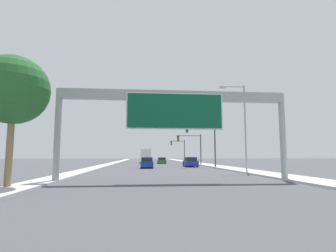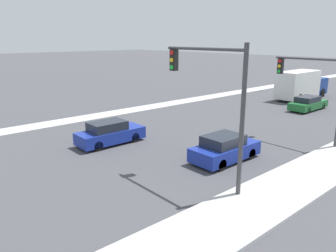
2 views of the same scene
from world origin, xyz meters
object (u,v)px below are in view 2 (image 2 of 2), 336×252
object	(u,v)px
traffic_light_near_intersection	(217,93)
truck_box_primary	(301,85)
traffic_light_mid_block	(318,84)
car_far_left	(308,103)
car_mid_right	(225,149)
car_mid_center	(110,133)

from	to	relation	value
traffic_light_near_intersection	truck_box_primary	bearing A→B (deg)	109.36
truck_box_primary	traffic_light_mid_block	size ratio (longest dim) A/B	1.42
car_far_left	traffic_light_mid_block	world-z (taller)	traffic_light_mid_block
car_mid_right	traffic_light_mid_block	world-z (taller)	traffic_light_mid_block
car_mid_right	truck_box_primary	bearing A→B (deg)	107.62
car_far_left	truck_box_primary	distance (m)	6.32
traffic_light_near_intersection	traffic_light_mid_block	xyz separation A→B (m)	(-0.12, 10.00, -0.52)
traffic_light_near_intersection	car_mid_right	bearing A→B (deg)	120.93
car_mid_right	truck_box_primary	world-z (taller)	truck_box_primary
car_mid_right	car_far_left	xyz separation A→B (m)	(-3.50, 16.88, -0.07)
car_mid_center	traffic_light_mid_block	bearing A→B (deg)	49.83
traffic_light_mid_block	truck_box_primary	bearing A→B (deg)	119.98
truck_box_primary	car_mid_center	bearing A→B (deg)	-90.00
car_mid_center	truck_box_primary	distance (m)	25.34
car_mid_right	car_mid_center	world-z (taller)	same
car_mid_right	car_far_left	size ratio (longest dim) A/B	0.89
car_mid_right	traffic_light_near_intersection	bearing A→B (deg)	-59.07
car_mid_right	car_mid_center	bearing A→B (deg)	-154.87
car_mid_center	traffic_light_near_intersection	world-z (taller)	traffic_light_near_intersection
traffic_light_near_intersection	traffic_light_mid_block	world-z (taller)	traffic_light_near_intersection
car_mid_right	traffic_light_mid_block	size ratio (longest dim) A/B	0.73
car_far_left	traffic_light_mid_block	distance (m)	11.64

